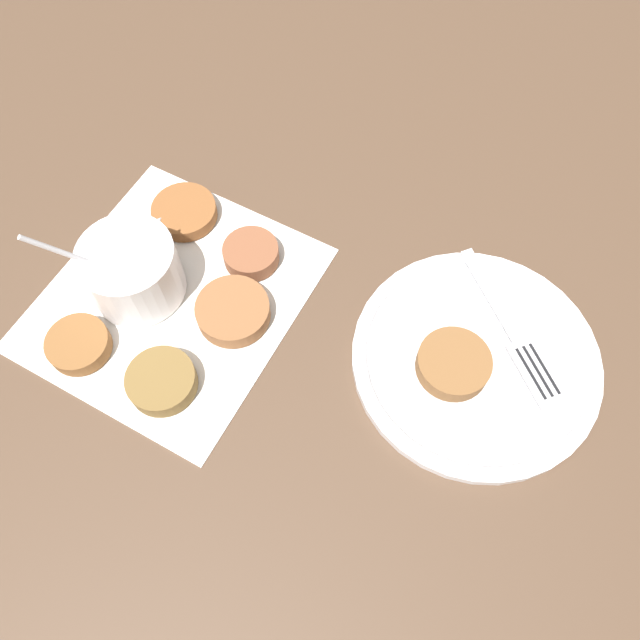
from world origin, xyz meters
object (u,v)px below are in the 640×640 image
at_px(sauce_bowl, 133,272).
at_px(serving_plate, 476,358).
at_px(fritter_on_plate, 453,364).
at_px(fork, 518,340).

height_order(sauce_bowl, serving_plate, sauce_bowl).
distance_m(sauce_bowl, serving_plate, 0.34).
bearing_deg(serving_plate, fritter_on_plate, 147.12).
relative_size(serving_plate, fritter_on_plate, 3.48).
relative_size(serving_plate, fork, 1.58).
bearing_deg(fork, fritter_on_plate, 142.94).
xyz_separation_m(sauce_bowl, fork, (0.13, -0.36, -0.01)).
height_order(sauce_bowl, fork, sauce_bowl).
height_order(serving_plate, fork, fork).
distance_m(serving_plate, fork, 0.04).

